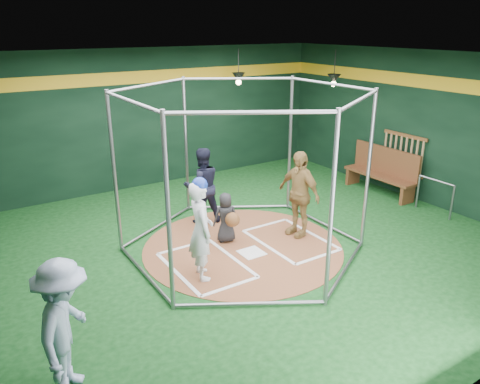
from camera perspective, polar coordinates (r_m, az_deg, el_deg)
room_shell at (r=8.39m, az=0.34°, el=4.03°), size 10.10×9.10×3.53m
clay_disc at (r=9.01m, az=0.35°, el=-6.74°), size 3.80×3.80×0.01m
home_plate at (r=8.79m, az=1.42°, el=-7.40°), size 0.43×0.43×0.01m
batter_box_left at (r=8.39m, az=-4.22°, el=-8.86°), size 1.17×1.77×0.01m
batter_box_right at (r=9.33m, az=6.11°, el=-5.81°), size 1.17×1.77×0.01m
batting_cage at (r=8.45m, az=0.37°, el=2.36°), size 4.05×4.67×3.00m
bat_rack at (r=12.13m, az=19.24°, el=4.45°), size 0.07×1.25×0.98m
pendant_lamp_near at (r=12.35m, az=-0.18°, el=13.80°), size 0.34×0.34×0.90m
pendant_lamp_far at (r=12.20m, az=11.37°, el=13.36°), size 0.34×0.34×0.90m
batter_figure at (r=7.68m, az=-4.79°, el=-4.48°), size 0.53×0.69×1.76m
visitor_leopard at (r=9.29m, az=7.17°, el=-0.21°), size 0.56×1.07×1.74m
catcher_figure at (r=9.03m, az=-1.65°, el=-3.15°), size 0.54×0.60×0.99m
umpire at (r=9.86m, az=-4.64°, el=0.77°), size 0.90×0.76×1.63m
bystander_blue at (r=5.80m, az=-20.53°, el=-15.19°), size 1.06×1.24×1.66m
dugout_bench at (r=12.23m, az=16.98°, el=2.58°), size 0.46×1.99×1.16m
steel_railing at (r=11.27m, az=22.71°, el=0.11°), size 0.05×0.93×0.80m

